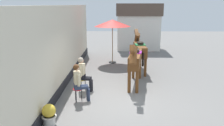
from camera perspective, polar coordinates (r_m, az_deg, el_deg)
name	(u,v)px	position (r m, az deg, el deg)	size (l,w,h in m)	color
ground_plane	(121,75)	(11.95, 2.14, -2.84)	(40.00, 40.00, 0.00)	slate
pub_facade_wall	(62,50)	(10.41, -11.88, 3.07)	(0.34, 14.00, 3.40)	beige
distant_cottage	(138,26)	(18.92, 6.23, 8.82)	(3.40, 2.60, 3.50)	silver
seated_visitor_near	(79,81)	(8.62, -7.88, -4.22)	(0.61, 0.48, 1.39)	red
seated_visitor_far	(83,72)	(9.64, -6.91, -2.24)	(0.61, 0.48, 1.39)	gold
saddled_horse_near	(135,60)	(10.10, 5.56, 0.79)	(0.75, 2.98, 2.06)	brown
saddled_horse_far	(139,49)	(12.55, 6.58, 3.33)	(0.55, 3.00, 2.06)	brown
flower_planter_near	(49,114)	(7.30, -14.85, -11.74)	(0.43, 0.43, 0.64)	beige
cafe_parasol	(112,23)	(14.05, 0.11, 9.48)	(2.10, 2.10, 2.58)	black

